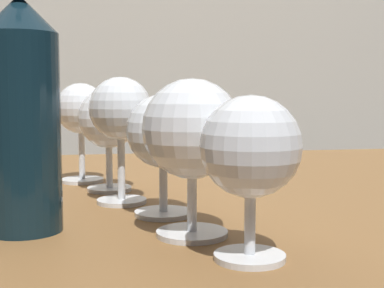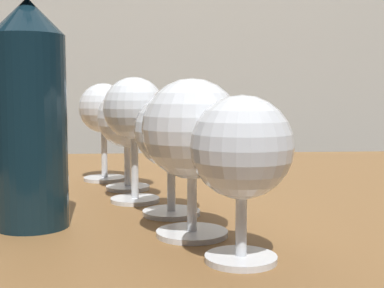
{
  "view_description": "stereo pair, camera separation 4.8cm",
  "coord_description": "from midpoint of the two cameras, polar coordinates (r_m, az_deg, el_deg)",
  "views": [
    {
      "loc": [
        -0.16,
        -0.72,
        0.89
      ],
      "look_at": [
        -0.08,
        -0.25,
        0.84
      ],
      "focal_mm": 49.66,
      "sensor_mm": 36.0,
      "label": 1
    },
    {
      "loc": [
        -0.12,
        -0.72,
        0.89
      ],
      "look_at": [
        -0.08,
        -0.25,
        0.84
      ],
      "focal_mm": 49.66,
      "sensor_mm": 36.0,
      "label": 2
    }
  ],
  "objects": [
    {
      "name": "wine_bottle",
      "position": [
        0.53,
        -20.29,
        3.8
      ],
      "size": [
        0.07,
        0.07,
        0.31
      ],
      "color": "#0F232D",
      "rests_on": "dining_table"
    },
    {
      "name": "wine_glass_empty",
      "position": [
        0.8,
        -13.54,
        3.34
      ],
      "size": [
        0.07,
        0.07,
        0.15
      ],
      "color": "white",
      "rests_on": "dining_table"
    },
    {
      "name": "wine_glass_amber",
      "position": [
        0.41,
        3.01,
        -0.59
      ],
      "size": [
        0.08,
        0.08,
        0.13
      ],
      "color": "white",
      "rests_on": "dining_table"
    },
    {
      "name": "wine_glass_white",
      "position": [
        0.73,
        -10.85,
        2.5
      ],
      "size": [
        0.08,
        0.08,
        0.14
      ],
      "color": "white",
      "rests_on": "dining_table"
    },
    {
      "name": "dining_table",
      "position": [
        0.77,
        1.08,
        -11.54
      ],
      "size": [
        1.31,
        0.88,
        0.75
      ],
      "color": "brown",
      "rests_on": "ground_plane"
    },
    {
      "name": "wine_glass_chardonnay",
      "position": [
        0.64,
        -9.84,
        3.46
      ],
      "size": [
        0.07,
        0.07,
        0.15
      ],
      "color": "white",
      "rests_on": "dining_table"
    },
    {
      "name": "wine_glass_pinot",
      "position": [
        0.48,
        -2.87,
        1.3
      ],
      "size": [
        0.09,
        0.09,
        0.15
      ],
      "color": "white",
      "rests_on": "dining_table"
    },
    {
      "name": "wine_glass_port",
      "position": [
        0.57,
        -5.56,
        0.99
      ],
      "size": [
        0.08,
        0.08,
        0.13
      ],
      "color": "white",
      "rests_on": "dining_table"
    }
  ]
}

